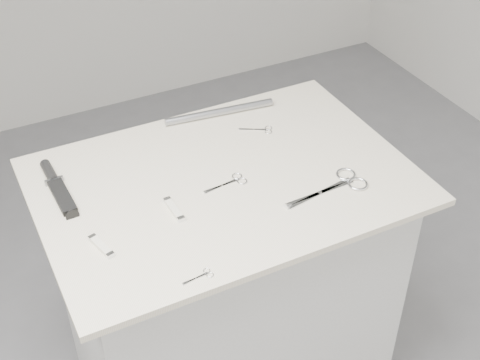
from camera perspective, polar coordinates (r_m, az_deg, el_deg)
name	(u,v)px	position (r m, az deg, el deg)	size (l,w,h in m)	color
plinth	(227,297)	(2.12, -1.15, -9.95)	(0.90, 0.60, 0.90)	silver
display_board	(224,181)	(1.81, -1.33, -0.12)	(1.00, 0.70, 0.02)	beige
large_shears	(341,184)	(1.80, 8.58, -0.35)	(0.24, 0.11, 0.01)	silver
embroidery_scissors_a	(232,182)	(1.79, -0.69, -0.14)	(0.13, 0.05, 0.00)	silver
embroidery_scissors_b	(261,130)	(1.99, 1.83, 4.31)	(0.10, 0.07, 0.00)	silver
tiny_scissors	(201,276)	(1.53, -3.32, -8.18)	(0.08, 0.03, 0.00)	silver
sheathed_knife	(56,185)	(1.83, -15.41, -0.41)	(0.05, 0.24, 0.03)	black
pocket_knife_a	(174,209)	(1.70, -5.66, -2.50)	(0.02, 0.10, 0.01)	silver
pocket_knife_b	(101,246)	(1.63, -11.76, -5.54)	(0.04, 0.09, 0.01)	silver
metal_rail	(220,112)	(2.06, -1.75, 5.83)	(0.02, 0.02, 0.34)	gray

